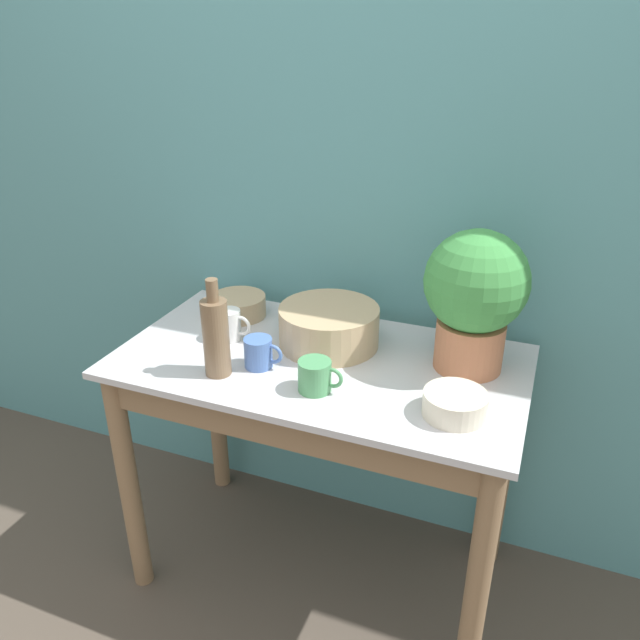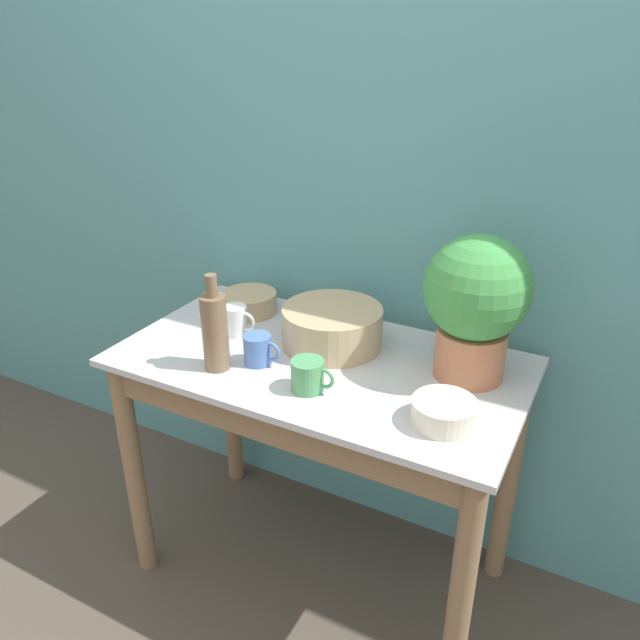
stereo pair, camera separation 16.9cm
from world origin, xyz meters
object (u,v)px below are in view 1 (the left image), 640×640
(mug_green, at_px, (316,376))
(mug_blue, at_px, (259,353))
(bottle_tall, at_px, (216,336))
(bowl_small_tan, at_px, (238,306))
(mug_white, at_px, (230,325))
(bowl_small_cream, at_px, (455,404))
(potted_plant, at_px, (475,294))
(bowl_wash_large, at_px, (329,326))

(mug_green, xyz_separation_m, mug_blue, (-0.19, 0.06, 0.00))
(bottle_tall, xyz_separation_m, bowl_small_tan, (-0.12, 0.34, -0.08))
(mug_green, relative_size, bowl_small_tan, 0.68)
(mug_white, bearing_deg, bowl_small_cream, -12.45)
(bottle_tall, xyz_separation_m, bowl_small_cream, (0.62, 0.04, -0.08))
(bottle_tall, bearing_deg, mug_blue, 40.44)
(potted_plant, relative_size, mug_white, 3.60)
(mug_blue, xyz_separation_m, bowl_small_tan, (-0.21, 0.27, -0.01))
(bowl_wash_large, bearing_deg, bowl_small_cream, -29.29)
(mug_white, height_order, bowl_small_tan, mug_white)
(mug_blue, xyz_separation_m, mug_white, (-0.15, 0.12, 0.00))
(mug_green, height_order, bowl_small_tan, mug_green)
(potted_plant, xyz_separation_m, mug_white, (-0.68, -0.09, -0.17))
(mug_blue, bearing_deg, bowl_small_cream, -4.01)
(potted_plant, height_order, bowl_small_cream, potted_plant)
(potted_plant, distance_m, mug_blue, 0.59)
(bowl_wash_large, height_order, mug_blue, bowl_wash_large)
(bowl_wash_large, distance_m, bottle_tall, 0.35)
(bowl_wash_large, relative_size, mug_white, 2.70)
(bottle_tall, bearing_deg, mug_white, 109.72)
(mug_blue, bearing_deg, bottle_tall, -139.56)
(bowl_wash_large, xyz_separation_m, bowl_small_cream, (0.41, -0.23, -0.03))
(mug_white, bearing_deg, mug_green, -26.75)
(mug_blue, bearing_deg, potted_plant, 21.36)
(mug_green, bearing_deg, mug_white, 153.25)
(potted_plant, relative_size, bowl_small_tan, 2.21)
(mug_blue, height_order, bowl_small_cream, mug_blue)
(mug_blue, relative_size, bowl_small_cream, 0.72)
(bowl_wash_large, height_order, mug_white, bowl_wash_large)
(mug_blue, bearing_deg, mug_white, 143.16)
(mug_white, bearing_deg, potted_plant, 7.64)
(potted_plant, height_order, mug_green, potted_plant)
(mug_green, bearing_deg, potted_plant, 37.79)
(bowl_wash_large, height_order, bowl_small_tan, bowl_wash_large)
(bowl_small_cream, distance_m, bowl_small_tan, 0.81)
(bowl_small_tan, bearing_deg, bowl_small_cream, -22.42)
(potted_plant, relative_size, mug_blue, 3.49)
(bowl_wash_large, relative_size, bowl_small_tan, 1.66)
(bowl_wash_large, bearing_deg, potted_plant, 2.15)
(bottle_tall, height_order, bowl_small_cream, bottle_tall)
(mug_blue, distance_m, bowl_small_cream, 0.54)
(bowl_small_cream, bearing_deg, mug_white, 167.55)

